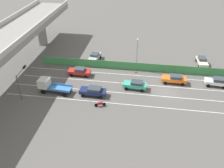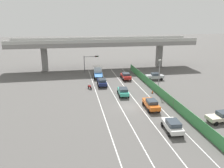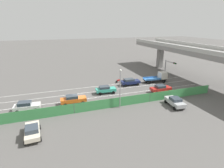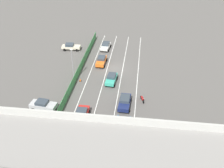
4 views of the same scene
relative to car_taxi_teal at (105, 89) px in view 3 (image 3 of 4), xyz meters
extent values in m
plane|color=#565451|center=(-0.07, -5.77, -0.91)|extent=(300.00, 300.00, 0.00)
cube|color=silver|center=(-5.03, -0.51, -0.90)|extent=(0.14, 46.51, 0.01)
cube|color=silver|center=(-1.72, -0.51, -0.90)|extent=(0.14, 46.51, 0.01)
cube|color=silver|center=(1.59, -0.51, -0.90)|extent=(0.14, 46.51, 0.01)
cube|color=silver|center=(4.90, -0.51, -0.90)|extent=(0.14, 46.51, 0.01)
cube|color=gray|center=(-0.07, 24.74, 6.54)|extent=(53.88, 8.35, 1.17)
cube|color=#B2B2AD|center=(-0.07, 20.73, 7.57)|extent=(53.88, 0.30, 0.90)
cube|color=#B2B2AD|center=(-0.07, 28.75, 7.57)|extent=(53.88, 0.30, 0.90)
cube|color=gray|center=(-17.31, 24.74, 2.52)|extent=(1.60, 1.60, 6.87)
cube|color=#3D8E4C|center=(7.03, -0.51, -0.03)|extent=(0.06, 42.51, 1.76)
cylinder|color=#4C514C|center=(7.03, -7.60, -0.03)|extent=(0.10, 0.10, 1.76)
cylinder|color=#4C514C|center=(7.03, 6.57, -0.03)|extent=(0.10, 0.10, 1.76)
cylinder|color=#4C514C|center=(7.03, 20.74, -0.03)|extent=(0.10, 0.10, 1.76)
cube|color=teal|center=(0.01, 0.08, -0.11)|extent=(2.04, 4.35, 0.63)
cube|color=#333D47|center=(-0.02, -0.25, 0.46)|extent=(1.67, 2.19, 0.51)
cylinder|color=black|center=(-0.75, 1.58, -0.59)|extent=(0.27, 0.65, 0.64)
cylinder|color=black|center=(0.97, 1.45, -0.59)|extent=(0.27, 0.65, 0.64)
cylinder|color=black|center=(-0.96, -1.29, -0.59)|extent=(0.27, 0.65, 0.64)
cylinder|color=black|center=(0.76, -1.42, -0.59)|extent=(0.27, 0.65, 0.64)
cube|color=red|center=(3.31, 11.46, -0.12)|extent=(1.85, 4.46, 0.63)
cube|color=#333D47|center=(3.31, 11.31, 0.45)|extent=(1.62, 1.89, 0.50)
cylinder|color=black|center=(2.41, 12.98, -0.59)|extent=(0.22, 0.64, 0.64)
cylinder|color=black|center=(4.23, 12.97, -0.59)|extent=(0.22, 0.64, 0.64)
cylinder|color=black|center=(2.39, 9.95, -0.59)|extent=(0.22, 0.64, 0.64)
cylinder|color=black|center=(4.22, 9.95, -0.59)|extent=(0.22, 0.64, 0.64)
cube|color=navy|center=(-3.20, 7.29, -0.10)|extent=(1.99, 4.66, 0.66)
cube|color=#333D47|center=(-3.21, 6.93, 0.48)|extent=(1.69, 2.33, 0.49)
cylinder|color=black|center=(-4.05, 8.89, -0.59)|extent=(0.24, 0.65, 0.64)
cylinder|color=black|center=(-2.23, 8.82, -0.59)|extent=(0.24, 0.65, 0.64)
cylinder|color=black|center=(-4.17, 5.77, -0.59)|extent=(0.24, 0.65, 0.64)
cylinder|color=black|center=(-2.34, 5.70, -0.59)|extent=(0.24, 0.65, 0.64)
cube|color=white|center=(3.34, -14.99, -0.12)|extent=(2.09, 4.33, 0.61)
cube|color=#333D47|center=(3.31, -15.32, 0.47)|extent=(1.72, 2.17, 0.58)
cylinder|color=black|center=(2.55, -13.50, -0.59)|extent=(0.27, 0.65, 0.64)
cylinder|color=black|center=(4.34, -13.63, -0.59)|extent=(0.27, 0.65, 0.64)
cylinder|color=black|center=(2.34, -16.36, -0.59)|extent=(0.27, 0.65, 0.64)
cylinder|color=black|center=(4.13, -16.48, -0.59)|extent=(0.27, 0.65, 0.64)
cube|color=orange|center=(3.15, -7.17, -0.09)|extent=(1.82, 4.67, 0.68)
cube|color=#333D47|center=(3.14, -7.44, 0.51)|extent=(1.56, 2.12, 0.52)
cylinder|color=black|center=(2.31, -5.58, -0.59)|extent=(0.23, 0.64, 0.64)
cylinder|color=black|center=(4.05, -5.61, -0.59)|extent=(0.23, 0.64, 0.64)
cylinder|color=black|center=(2.25, -8.73, -0.59)|extent=(0.23, 0.64, 0.64)
cylinder|color=black|center=(3.99, -8.77, -0.59)|extent=(0.23, 0.64, 0.64)
cube|color=black|center=(-3.23, 14.18, -0.18)|extent=(2.03, 5.98, 0.25)
cube|color=beige|center=(-3.07, 16.23, 0.77)|extent=(2.11, 1.91, 1.65)
cube|color=#3875BC|center=(-3.30, 13.22, -0.01)|extent=(2.28, 4.10, 0.10)
cube|color=#3875BC|center=(-4.25, 13.30, 0.19)|extent=(0.39, 3.96, 0.39)
cube|color=#3875BC|center=(-2.36, 13.15, 0.19)|extent=(0.39, 3.96, 0.39)
cylinder|color=black|center=(-4.06, 16.25, -0.51)|extent=(0.32, 0.82, 0.80)
cylinder|color=black|center=(-2.09, 16.09, -0.51)|extent=(0.32, 0.82, 0.80)
cylinder|color=black|center=(-4.37, 12.26, -0.51)|extent=(0.32, 0.82, 0.80)
cylinder|color=black|center=(-2.40, 12.11, -0.51)|extent=(0.32, 0.82, 0.80)
cylinder|color=black|center=(-6.36, 6.04, -0.61)|extent=(0.29, 0.60, 0.60)
cylinder|color=black|center=(-5.92, 4.76, -0.61)|extent=(0.29, 0.60, 0.60)
cube|color=maroon|center=(-6.14, 5.40, -0.33)|extent=(0.57, 0.96, 0.36)
cylinder|color=#B2B2B2|center=(-6.33, 5.94, 0.01)|extent=(0.58, 0.23, 0.03)
cube|color=beige|center=(11.69, -13.71, -0.15)|extent=(4.58, 2.04, 0.56)
cube|color=#333D47|center=(12.05, -13.69, 0.41)|extent=(1.96, 1.68, 0.56)
cylinder|color=black|center=(10.22, -14.69, -0.59)|extent=(0.65, 0.26, 0.64)
cylinder|color=black|center=(10.12, -12.90, -0.59)|extent=(0.65, 0.26, 0.64)
cylinder|color=black|center=(13.27, -14.52, -0.59)|extent=(0.65, 0.26, 0.64)
cylinder|color=black|center=(13.17, -12.73, -0.59)|extent=(0.65, 0.26, 0.64)
cube|color=#B2B5B7|center=(10.19, 9.79, -0.08)|extent=(4.53, 2.26, 0.69)
cube|color=#333D47|center=(10.34, 9.77, 0.51)|extent=(2.04, 1.78, 0.50)
cylinder|color=black|center=(8.61, 9.04, -0.59)|extent=(0.66, 0.28, 0.64)
cylinder|color=black|center=(8.80, 10.84, -0.59)|extent=(0.66, 0.28, 0.64)
cylinder|color=black|center=(11.57, 8.73, -0.59)|extent=(0.66, 0.28, 0.64)
cylinder|color=black|center=(11.76, 10.54, -0.59)|extent=(0.66, 0.28, 0.64)
cylinder|color=#47474C|center=(-6.39, 19.22, 1.52)|extent=(0.18, 0.18, 4.86)
cylinder|color=#47474C|center=(-4.48, 19.36, 3.65)|extent=(3.84, 0.39, 0.12)
cube|color=black|center=(-2.95, 19.47, 3.65)|extent=(0.98, 0.35, 0.32)
sphere|color=#390706|center=(-3.23, 19.29, 3.65)|extent=(0.20, 0.20, 0.20)
sphere|color=#3B2806|center=(-2.93, 19.31, 3.65)|extent=(0.20, 0.20, 0.20)
sphere|color=green|center=(-2.63, 19.33, 3.65)|extent=(0.20, 0.20, 0.20)
cylinder|color=gray|center=(7.38, 0.34, 2.38)|extent=(0.16, 0.16, 6.58)
ellipsoid|color=silver|center=(7.38, 0.34, 5.85)|extent=(0.60, 0.36, 0.28)
cone|color=orange|center=(6.16, 0.30, -0.61)|extent=(0.36, 0.36, 0.59)
cube|color=black|center=(6.16, 0.30, -0.89)|extent=(0.47, 0.47, 0.03)
camera|label=1|loc=(-37.62, -1.37, 23.97)|focal=38.82mm
camera|label=2|loc=(-9.47, -40.01, 14.02)|focal=35.46mm
camera|label=3|loc=(34.56, -10.76, 13.17)|focal=29.14mm
camera|label=4|loc=(-5.35, 41.53, 25.61)|focal=40.51mm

